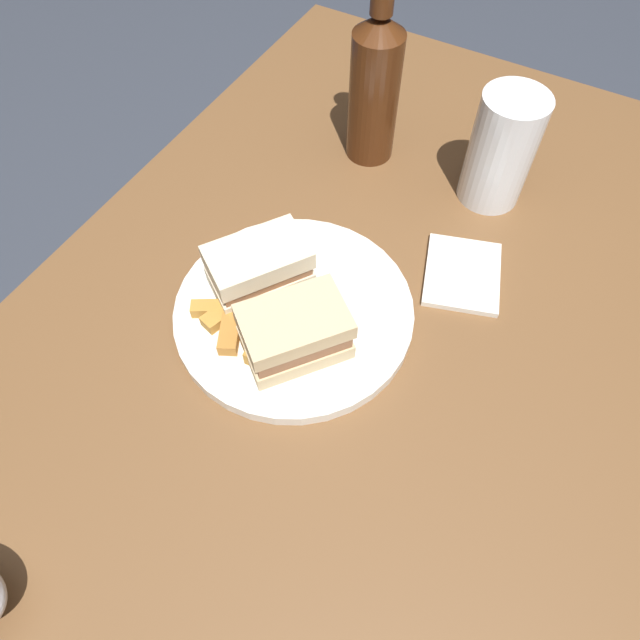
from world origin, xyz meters
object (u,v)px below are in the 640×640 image
object	(u,v)px
cider_bottle	(375,85)
napkin	(462,274)
plate	(294,312)
sandwich_half_right	(295,332)
sandwich_half_left	(259,267)
pint_glass	(500,155)

from	to	relation	value
cider_bottle	napkin	xyz separation A→B (m)	(-0.15, -0.20, -0.10)
napkin	cider_bottle	bearing A→B (deg)	53.61
cider_bottle	napkin	distance (m)	0.27
plate	cider_bottle	distance (m)	0.32
plate	sandwich_half_right	size ratio (longest dim) A/B	2.10
sandwich_half_left	sandwich_half_right	size ratio (longest dim) A/B	0.99
sandwich_half_right	cider_bottle	xyz separation A→B (m)	(0.34, 0.08, 0.06)
plate	cider_bottle	world-z (taller)	cider_bottle
plate	cider_bottle	xyz separation A→B (m)	(0.30, 0.05, 0.10)
cider_bottle	napkin	world-z (taller)	cider_bottle
plate	sandwich_half_right	xyz separation A→B (m)	(-0.04, -0.03, 0.04)
sandwich_half_left	plate	bearing A→B (deg)	-102.35
sandwich_half_right	napkin	bearing A→B (deg)	-31.98
pint_glass	cider_bottle	xyz separation A→B (m)	(-0.00, 0.18, 0.04)
pint_glass	napkin	bearing A→B (deg)	-171.57
sandwich_half_right	cider_bottle	size ratio (longest dim) A/B	0.50
napkin	plate	bearing A→B (deg)	135.12
plate	pint_glass	distance (m)	0.33
napkin	sandwich_half_left	bearing A→B (deg)	124.73
sandwich_half_left	napkin	world-z (taller)	sandwich_half_left
plate	napkin	size ratio (longest dim) A/B	2.53
sandwich_half_left	cider_bottle	world-z (taller)	cider_bottle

